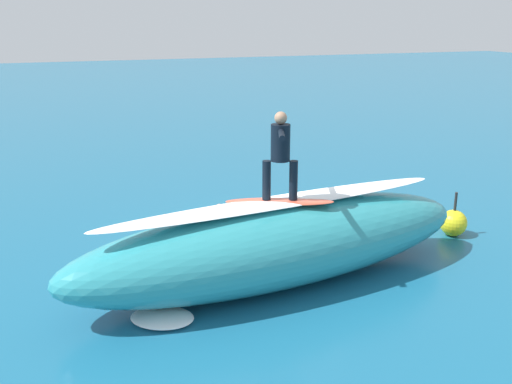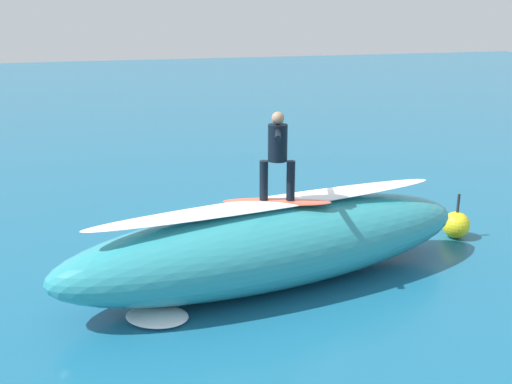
{
  "view_description": "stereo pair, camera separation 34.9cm",
  "coord_description": "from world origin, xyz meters",
  "px_view_note": "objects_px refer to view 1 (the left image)",
  "views": [
    {
      "loc": [
        4.91,
        11.49,
        4.98
      ],
      "look_at": [
        0.51,
        0.08,
        1.29
      ],
      "focal_mm": 40.96,
      "sensor_mm": 36.0,
      "label": 1
    },
    {
      "loc": [
        4.58,
        11.61,
        4.98
      ],
      "look_at": [
        0.51,
        0.08,
        1.29
      ],
      "focal_mm": 40.96,
      "sensor_mm": 36.0,
      "label": 2
    }
  ],
  "objects_px": {
    "surfboard_riding": "(280,202)",
    "surfer_riding": "(280,149)",
    "buoy_marker": "(453,223)",
    "surfboard_paddling": "(239,218)",
    "surfer_paddling": "(243,212)"
  },
  "relations": [
    {
      "from": "surfboard_riding",
      "to": "surfer_riding",
      "type": "xyz_separation_m",
      "value": [
        0.0,
        -0.0,
        1.01
      ]
    },
    {
      "from": "surfboard_riding",
      "to": "buoy_marker",
      "type": "bearing_deg",
      "value": -148.9
    },
    {
      "from": "surfer_riding",
      "to": "surfboard_riding",
      "type": "bearing_deg",
      "value": 137.91
    },
    {
      "from": "surfer_riding",
      "to": "buoy_marker",
      "type": "bearing_deg",
      "value": -148.9
    },
    {
      "from": "surfer_riding",
      "to": "surfboard_paddling",
      "type": "height_order",
      "value": "surfer_riding"
    },
    {
      "from": "surfboard_riding",
      "to": "surfer_paddling",
      "type": "xyz_separation_m",
      "value": [
        -0.57,
        -3.6,
        -1.42
      ]
    },
    {
      "from": "surfboard_riding",
      "to": "surfboard_paddling",
      "type": "xyz_separation_m",
      "value": [
        -0.46,
        -3.68,
        -1.6
      ]
    },
    {
      "from": "surfboard_riding",
      "to": "surfboard_paddling",
      "type": "relative_size",
      "value": 0.86
    },
    {
      "from": "surfer_riding",
      "to": "surfboard_paddling",
      "type": "distance_m",
      "value": 4.53
    },
    {
      "from": "surfboard_riding",
      "to": "surfboard_paddling",
      "type": "bearing_deg",
      "value": -75.81
    },
    {
      "from": "surfer_paddling",
      "to": "buoy_marker",
      "type": "height_order",
      "value": "buoy_marker"
    },
    {
      "from": "surfer_riding",
      "to": "surfer_paddling",
      "type": "xyz_separation_m",
      "value": [
        -0.57,
        -3.6,
        -2.43
      ]
    },
    {
      "from": "surfboard_paddling",
      "to": "buoy_marker",
      "type": "xyz_separation_m",
      "value": [
        -4.37,
        2.85,
        0.27
      ]
    },
    {
      "from": "surfboard_paddling",
      "to": "buoy_marker",
      "type": "bearing_deg",
      "value": -179.08
    },
    {
      "from": "surfer_riding",
      "to": "surfboard_paddling",
      "type": "relative_size",
      "value": 0.69
    }
  ]
}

